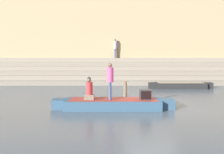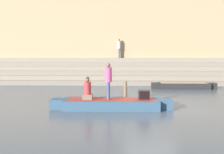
{
  "view_description": "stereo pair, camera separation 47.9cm",
  "coord_description": "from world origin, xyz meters",
  "px_view_note": "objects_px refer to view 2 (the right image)",
  "views": [
    {
      "loc": [
        -1.88,
        -12.4,
        2.36
      ],
      "look_at": [
        -1.85,
        0.37,
        1.33
      ],
      "focal_mm": 42.0,
      "sensor_mm": 36.0,
      "label": 1
    },
    {
      "loc": [
        -1.4,
        -12.39,
        2.36
      ],
      "look_at": [
        -1.85,
        0.37,
        1.33
      ],
      "focal_mm": 42.0,
      "sensor_mm": 36.0,
      "label": 2
    }
  ],
  "objects_px": {
    "rowboat_main": "(111,104)",
    "mooring_post": "(125,91)",
    "moored_boat_shore": "(184,86)",
    "person_rowing": "(88,90)",
    "person_standing": "(108,78)",
    "tv_set": "(144,95)",
    "person_on_steps": "(119,47)"
  },
  "relations": [
    {
      "from": "rowboat_main",
      "to": "mooring_post",
      "type": "bearing_deg",
      "value": 71.16
    },
    {
      "from": "tv_set",
      "to": "mooring_post",
      "type": "distance_m",
      "value": 2.49
    },
    {
      "from": "person_rowing",
      "to": "person_on_steps",
      "type": "distance_m",
      "value": 12.9
    },
    {
      "from": "moored_boat_shore",
      "to": "person_on_steps",
      "type": "xyz_separation_m",
      "value": [
        -4.71,
        5.13,
        2.97
      ]
    },
    {
      "from": "moored_boat_shore",
      "to": "mooring_post",
      "type": "distance_m",
      "value": 6.64
    },
    {
      "from": "person_on_steps",
      "to": "moored_boat_shore",
      "type": "bearing_deg",
      "value": 97.96
    },
    {
      "from": "person_standing",
      "to": "person_on_steps",
      "type": "relative_size",
      "value": 0.92
    },
    {
      "from": "person_standing",
      "to": "tv_set",
      "type": "xyz_separation_m",
      "value": [
        1.57,
        0.0,
        -0.71
      ]
    },
    {
      "from": "person_on_steps",
      "to": "person_standing",
      "type": "bearing_deg",
      "value": 53.74
    },
    {
      "from": "rowboat_main",
      "to": "person_on_steps",
      "type": "bearing_deg",
      "value": 86.2
    },
    {
      "from": "person_rowing",
      "to": "mooring_post",
      "type": "bearing_deg",
      "value": 58.13
    },
    {
      "from": "person_standing",
      "to": "person_rowing",
      "type": "distance_m",
      "value": 1.07
    },
    {
      "from": "tv_set",
      "to": "person_on_steps",
      "type": "relative_size",
      "value": 0.29
    },
    {
      "from": "tv_set",
      "to": "mooring_post",
      "type": "bearing_deg",
      "value": 115.22
    },
    {
      "from": "tv_set",
      "to": "moored_boat_shore",
      "type": "height_order",
      "value": "tv_set"
    },
    {
      "from": "mooring_post",
      "to": "person_standing",
      "type": "bearing_deg",
      "value": -108.46
    },
    {
      "from": "person_standing",
      "to": "moored_boat_shore",
      "type": "distance_m",
      "value": 9.07
    },
    {
      "from": "person_standing",
      "to": "person_on_steps",
      "type": "bearing_deg",
      "value": 74.54
    },
    {
      "from": "rowboat_main",
      "to": "mooring_post",
      "type": "height_order",
      "value": "mooring_post"
    },
    {
      "from": "person_standing",
      "to": "person_rowing",
      "type": "bearing_deg",
      "value": 169.68
    },
    {
      "from": "person_standing",
      "to": "mooring_post",
      "type": "distance_m",
      "value": 2.64
    },
    {
      "from": "rowboat_main",
      "to": "person_rowing",
      "type": "xyz_separation_m",
      "value": [
        -1.04,
        -0.1,
        0.61
      ]
    },
    {
      "from": "rowboat_main",
      "to": "moored_boat_shore",
      "type": "height_order",
      "value": "rowboat_main"
    },
    {
      "from": "mooring_post",
      "to": "tv_set",
      "type": "bearing_deg",
      "value": -71.65
    },
    {
      "from": "person_rowing",
      "to": "mooring_post",
      "type": "xyz_separation_m",
      "value": [
        1.72,
        2.42,
        -0.34
      ]
    },
    {
      "from": "tv_set",
      "to": "person_rowing",
      "type": "bearing_deg",
      "value": -171.8
    },
    {
      "from": "person_standing",
      "to": "moored_boat_shore",
      "type": "relative_size",
      "value": 0.35
    },
    {
      "from": "mooring_post",
      "to": "person_on_steps",
      "type": "bearing_deg",
      "value": 92.39
    },
    {
      "from": "person_rowing",
      "to": "moored_boat_shore",
      "type": "xyz_separation_m",
      "value": [
        6.0,
        7.49,
        -0.61
      ]
    },
    {
      "from": "rowboat_main",
      "to": "person_rowing",
      "type": "bearing_deg",
      "value": -177.44
    },
    {
      "from": "mooring_post",
      "to": "person_rowing",
      "type": "bearing_deg",
      "value": -125.33
    },
    {
      "from": "mooring_post",
      "to": "person_on_steps",
      "type": "distance_m",
      "value": 10.56
    }
  ]
}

